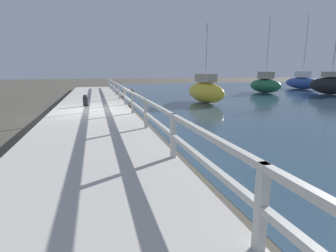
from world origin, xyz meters
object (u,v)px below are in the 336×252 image
object	(u,v)px
sailboat_blue	(302,82)
sailboat_green	(265,84)
sailboat_yellow	(205,91)
mooring_bollard	(86,100)
sailboat_black	(331,85)

from	to	relation	value
sailboat_blue	sailboat_green	world-z (taller)	sailboat_blue
sailboat_blue	sailboat_green	bearing A→B (deg)	-152.23
sailboat_yellow	sailboat_green	xyz separation A→B (m)	(8.61, 5.83, 0.00)
mooring_bollard	sailboat_black	bearing A→B (deg)	13.24
sailboat_yellow	mooring_bollard	bearing A→B (deg)	-177.10
sailboat_yellow	sailboat_blue	size ratio (longest dim) A/B	0.60
mooring_bollard	sailboat_green	size ratio (longest dim) A/B	0.09
sailboat_blue	sailboat_green	size ratio (longest dim) A/B	1.20
sailboat_green	sailboat_black	bearing A→B (deg)	-46.33
sailboat_blue	sailboat_green	distance (m)	8.11
sailboat_yellow	sailboat_green	bearing A→B (deg)	21.79
sailboat_black	sailboat_green	bearing A→B (deg)	132.70
sailboat_yellow	sailboat_blue	bearing A→B (deg)	17.99
sailboat_black	sailboat_yellow	distance (m)	13.38
mooring_bollard	sailboat_blue	bearing A→B (deg)	25.89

